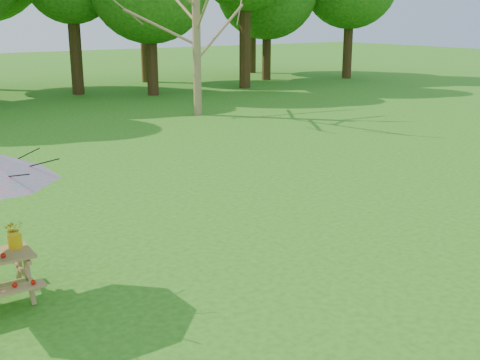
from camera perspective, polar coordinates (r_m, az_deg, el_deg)
ground at (r=7.41m, az=-6.00°, el=-15.60°), size 120.00×120.00×0.00m
flower_bucket at (r=8.92m, az=-20.63°, el=-4.70°), size 0.27×0.24×0.42m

